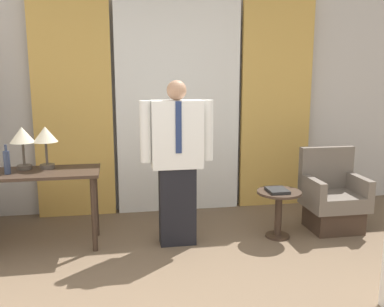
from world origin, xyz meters
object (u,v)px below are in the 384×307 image
object	(u,v)px
bottle_near_edge	(7,162)
armchair	(332,199)
side_table	(279,206)
book	(277,190)
table_lamp_left	(22,138)
person	(177,158)
desk	(35,184)
table_lamp_right	(45,137)

from	to	relation	value
bottle_near_edge	armchair	world-z (taller)	bottle_near_edge
side_table	book	xyz separation A→B (m)	(-0.03, -0.02, 0.17)
side_table	bottle_near_edge	bearing A→B (deg)	177.34
table_lamp_left	person	size ratio (longest dim) A/B	0.26
desk	table_lamp_right	world-z (taller)	table_lamp_right
table_lamp_left	person	xyz separation A→B (m)	(1.47, -0.28, -0.20)
desk	armchair	distance (m)	3.09
table_lamp_left	book	size ratio (longest dim) A/B	1.75
bottle_near_edge	desk	bearing A→B (deg)	14.51
desk	table_lamp_left	bearing A→B (deg)	130.67
table_lamp_left	book	xyz separation A→B (m)	(2.49, -0.32, -0.56)
table_lamp_left	book	bearing A→B (deg)	-7.40
person	armchair	bearing A→B (deg)	3.80
desk	table_lamp_right	bearing A→B (deg)	49.33
person	side_table	world-z (taller)	person
person	side_table	distance (m)	1.18
table_lamp_right	armchair	xyz separation A→B (m)	(2.97, -0.17, -0.74)
table_lamp_left	armchair	bearing A→B (deg)	-2.97
table_lamp_left	person	distance (m)	1.50
table_lamp_left	armchair	world-z (taller)	table_lamp_left
table_lamp_left	person	bearing A→B (deg)	-10.79
bottle_near_edge	person	distance (m)	1.58
desk	book	bearing A→B (deg)	-4.77
armchair	side_table	world-z (taller)	armchair
table_lamp_left	side_table	xyz separation A→B (m)	(2.51, -0.30, -0.73)
person	table_lamp_left	bearing A→B (deg)	169.21
person	armchair	world-z (taller)	person
book	desk	bearing A→B (deg)	175.23
table_lamp_right	person	xyz separation A→B (m)	(1.25, -0.28, -0.20)
table_lamp_left	book	world-z (taller)	table_lamp_left
desk	table_lamp_left	xyz separation A→B (m)	(-0.11, 0.12, 0.43)
table_lamp_right	side_table	xyz separation A→B (m)	(2.30, -0.30, -0.73)
person	book	world-z (taller)	person
person	armchair	size ratio (longest dim) A/B	1.84
desk	person	distance (m)	1.39
book	armchair	bearing A→B (deg)	12.73
table_lamp_right	bottle_near_edge	bearing A→B (deg)	-151.01
table_lamp_right	bottle_near_edge	size ratio (longest dim) A/B	1.49
side_table	armchair	bearing A→B (deg)	11.67
book	table_lamp_left	bearing A→B (deg)	172.60
table_lamp_left	bottle_near_edge	bearing A→B (deg)	-122.10
desk	side_table	distance (m)	2.43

